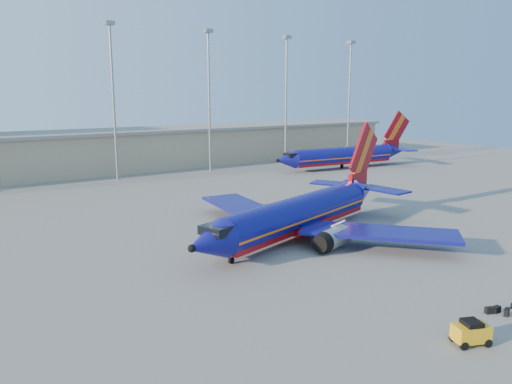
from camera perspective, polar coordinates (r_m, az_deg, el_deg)
ground at (r=59.93m, az=4.00°, el=-4.30°), size 220.00×220.00×0.00m
terminal_building at (r=113.51m, az=-10.47°, el=5.10°), size 122.00×16.00×8.50m
light_mast_row at (r=99.93m, az=-10.52°, el=11.90°), size 101.60×1.60×28.65m
aircraft_main at (r=56.83m, az=5.30°, el=-2.45°), size 35.25×33.38×12.28m
aircraft_second at (r=110.41m, az=10.20°, el=4.14°), size 35.92×13.94×12.17m
baggage_tug at (r=36.17m, az=23.36°, el=-14.48°), size 2.62×2.14×1.63m
luggage_pile at (r=42.37m, az=26.80°, el=-11.88°), size 3.45×2.42×0.55m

